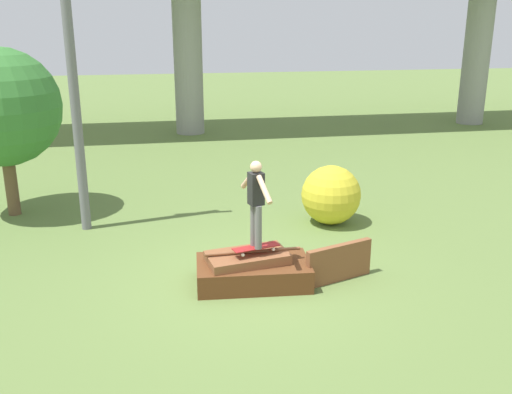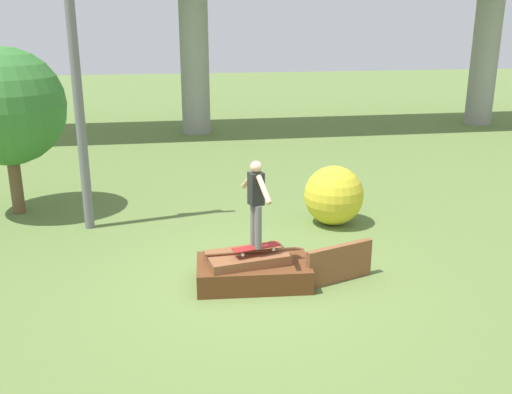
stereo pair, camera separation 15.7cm
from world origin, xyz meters
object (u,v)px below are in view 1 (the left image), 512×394
bush_yellow_flowering (331,195)px  skateboard (256,247)px  skater (256,199)px  utility_pole (71,64)px  tree_behind_left (1,108)px

bush_yellow_flowering → skateboard: bearing=-128.6°
skateboard → bush_yellow_flowering: 3.50m
skater → utility_pole: utility_pole is taller
bush_yellow_flowering → skater: bearing=-128.6°
skateboard → bush_yellow_flowering: (2.18, 2.73, -0.04)m
tree_behind_left → bush_yellow_flowering: 7.48m
tree_behind_left → bush_yellow_flowering: tree_behind_left is taller
utility_pole → tree_behind_left: bearing=143.2°
skateboard → utility_pole: bearing=132.4°
skateboard → tree_behind_left: bearing=135.8°
skateboard → utility_pole: utility_pole is taller
utility_pole → tree_behind_left: utility_pole is taller
bush_yellow_flowering → tree_behind_left: bearing=164.5°
skater → bush_yellow_flowering: bearing=51.4°
utility_pole → tree_behind_left: 2.37m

